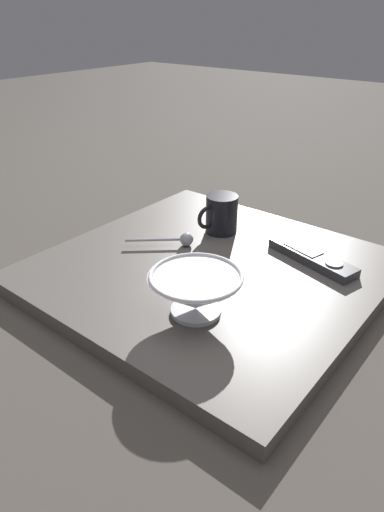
% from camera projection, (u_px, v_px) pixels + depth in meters
% --- Properties ---
extents(ground_plane, '(6.00, 6.00, 0.00)m').
position_uv_depth(ground_plane, '(209.00, 279.00, 0.94)').
color(ground_plane, '#47423D').
extents(table, '(0.63, 0.61, 0.03)m').
position_uv_depth(table, '(209.00, 272.00, 0.94)').
color(table, '#5B5651').
rests_on(table, ground).
extents(cereal_bowl, '(0.16, 0.16, 0.08)m').
position_uv_depth(cereal_bowl, '(196.00, 291.00, 0.77)').
color(cereal_bowl, silver).
rests_on(cereal_bowl, table).
extents(coffee_mug, '(0.07, 0.10, 0.09)m').
position_uv_depth(coffee_mug, '(221.00, 214.00, 1.05)').
color(coffee_mug, black).
rests_on(coffee_mug, table).
extents(teaspoon, '(0.12, 0.11, 0.03)m').
position_uv_depth(teaspoon, '(182.00, 239.00, 1.00)').
color(teaspoon, '#A3A5B2').
rests_on(teaspoon, table).
extents(tv_remote_near, '(0.21, 0.10, 0.02)m').
position_uv_depth(tv_remote_near, '(312.00, 257.00, 0.94)').
color(tv_remote_near, '#38383D').
rests_on(tv_remote_near, table).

